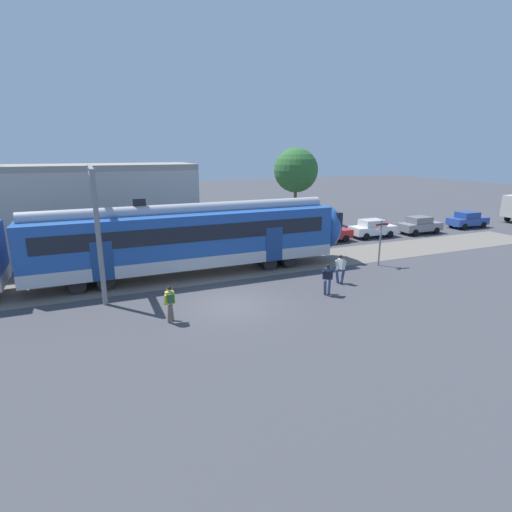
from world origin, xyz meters
TOP-DOWN VIEW (x-y plane):
  - ground_plane at (0.00, 0.00)m, footprint 160.00×160.00m
  - commuter_train at (-9.13, 5.66)m, footprint 38.05×3.07m
  - pedestrian_yellow at (-3.08, -0.88)m, footprint 0.54×0.66m
  - pedestrian_navy at (5.13, -0.64)m, footprint 0.67×0.52m
  - pedestrian_white at (6.83, 0.67)m, footprint 0.71×0.53m
  - parked_car_red at (11.97, 9.95)m, footprint 4.09×1.93m
  - parked_car_white at (16.59, 10.05)m, footprint 4.03×1.81m
  - parked_car_grey at (21.55, 9.66)m, footprint 4.01×1.78m
  - parked_car_blue at (28.00, 10.02)m, footprint 4.03×1.81m
  - catenary_gantry at (-5.65, 5.66)m, footprint 0.24×6.64m
  - crossing_signal at (11.26, 2.71)m, footprint 0.96×0.22m
  - background_building at (-6.80, 12.84)m, footprint 16.35×5.00m
  - street_tree_right at (13.50, 18.50)m, footprint 4.40×4.40m

SIDE VIEW (x-z plane):
  - ground_plane at x=0.00m, z-range 0.00..0.00m
  - parked_car_red at x=11.97m, z-range 0.01..1.55m
  - parked_car_white at x=16.59m, z-range 0.01..1.55m
  - parked_car_grey at x=21.55m, z-range 0.01..1.55m
  - parked_car_blue at x=28.00m, z-range 0.01..1.55m
  - pedestrian_white at x=6.83m, z-range 0.13..1.80m
  - pedestrian_yellow at x=-3.08m, z-range 0.16..1.82m
  - pedestrian_navy at x=5.13m, z-range 0.16..1.82m
  - crossing_signal at x=11.26m, z-range 0.51..3.51m
  - commuter_train at x=-9.13m, z-range -0.11..4.62m
  - background_building at x=-6.80m, z-range -1.39..7.81m
  - catenary_gantry at x=-5.65m, z-range 1.05..7.58m
  - street_tree_right at x=13.50m, z-range 1.58..9.17m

